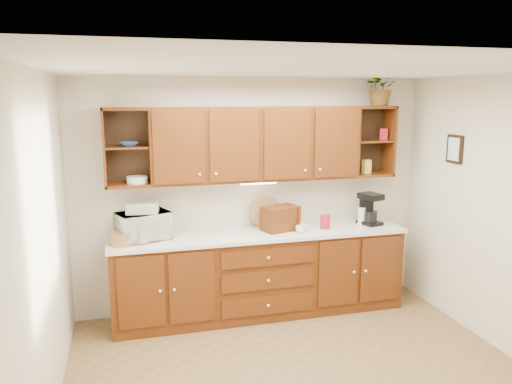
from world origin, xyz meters
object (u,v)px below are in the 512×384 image
coffee_maker (369,209)px  potted_plant (382,87)px  microwave (143,226)px  bread_box (280,218)px

coffee_maker → potted_plant: potted_plant is taller
coffee_maker → microwave: bearing=163.2°
bread_box → potted_plant: 1.88m
coffee_maker → potted_plant: 1.40m
bread_box → coffee_maker: size_ratio=1.06×
microwave → coffee_maker: size_ratio=1.42×
microwave → coffee_maker: bearing=-19.9°
bread_box → coffee_maker: 1.08m
bread_box → coffee_maker: coffee_maker is taller
coffee_maker → potted_plant: size_ratio=0.86×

